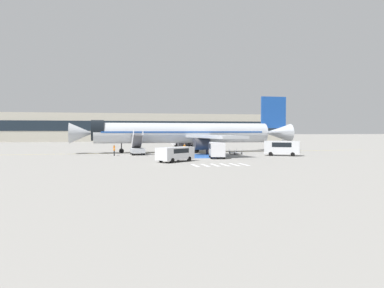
{
  "coord_description": "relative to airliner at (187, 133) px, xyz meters",
  "views": [
    {
      "loc": [
        -13.67,
        -67.86,
        4.06
      ],
      "look_at": [
        0.9,
        -0.97,
        1.57
      ],
      "focal_mm": 35.0,
      "sensor_mm": 36.0,
      "label": 1
    }
  ],
  "objects": [
    {
      "name": "ground_plane",
      "position": [
        -0.13,
        0.07,
        -3.58
      ],
      "size": [
        600.0,
        600.0,
        0.0
      ],
      "primitive_type": "plane",
      "color": "gray"
    },
    {
      "name": "apron_leadline_yellow",
      "position": [
        -0.67,
        -0.01,
        -3.57
      ],
      "size": [
        76.2,
        1.71,
        0.01
      ],
      "primitive_type": "cube",
      "rotation": [
        0.0,
        0.0,
        1.59
      ],
      "color": "gold",
      "rests_on": "ground_plane"
    },
    {
      "name": "apron_stand_patch_blue",
      "position": [
        -0.67,
        -9.99,
        -3.57
      ],
      "size": [
        6.23,
        10.12,
        0.01
      ],
      "primitive_type": "cube",
      "color": "#2856A8",
      "rests_on": "ground_plane"
    },
    {
      "name": "apron_walkway_bar_0",
      "position": [
        -4.27,
        -25.66,
        -3.57
      ],
      "size": [
        0.44,
        3.6,
        0.01
      ],
      "primitive_type": "cube",
      "color": "silver",
      "rests_on": "ground_plane"
    },
    {
      "name": "apron_walkway_bar_1",
      "position": [
        -3.07,
        -25.66,
        -3.57
      ],
      "size": [
        0.44,
        3.6,
        0.01
      ],
      "primitive_type": "cube",
      "color": "silver",
      "rests_on": "ground_plane"
    },
    {
      "name": "apron_walkway_bar_2",
      "position": [
        -1.87,
        -25.66,
        -3.57
      ],
      "size": [
        0.44,
        3.6,
        0.01
      ],
      "primitive_type": "cube",
      "color": "silver",
      "rests_on": "ground_plane"
    },
    {
      "name": "apron_walkway_bar_3",
      "position": [
        -0.67,
        -25.66,
        -3.57
      ],
      "size": [
        0.44,
        3.6,
        0.01
      ],
      "primitive_type": "cube",
      "color": "silver",
      "rests_on": "ground_plane"
    },
    {
      "name": "apron_walkway_bar_4",
      "position": [
        0.53,
        -25.66,
        -3.57
      ],
      "size": [
        0.44,
        3.6,
        0.01
      ],
      "primitive_type": "cube",
      "color": "silver",
      "rests_on": "ground_plane"
    },
    {
      "name": "apron_walkway_bar_5",
      "position": [
        1.73,
        -25.66,
        -3.57
      ],
      "size": [
        0.44,
        3.6,
        0.01
      ],
      "primitive_type": "cube",
      "color": "silver",
      "rests_on": "ground_plane"
    },
    {
      "name": "airliner",
      "position": [
        0.0,
        0.0,
        0.0
      ],
      "size": [
        41.79,
        33.27,
        10.64
      ],
      "rotation": [
        0.0,
        0.0,
        1.59
      ],
      "color": "#B7BCC4",
      "rests_on": "ground_plane"
    },
    {
      "name": "boarding_stairs_forward",
      "position": [
        -9.44,
        -4.57,
        -2.56
      ],
      "size": [
        2.29,
        5.27,
        4.17
      ],
      "rotation": [
        0.0,
        0.0,
        0.02
      ],
      "color": "#ADB2BA",
      "rests_on": "ground_plane"
    },
    {
      "name": "fuel_tanker",
      "position": [
        5.47,
        22.48,
        -1.73
      ],
      "size": [
        9.14,
        2.8,
        3.63
      ],
      "rotation": [
        0.0,
        0.0,
        1.55
      ],
      "color": "#38383D",
      "rests_on": "ground_plane"
    },
    {
      "name": "service_van_0",
      "position": [
        1.4,
        -15.12,
        -2.2
      ],
      "size": [
        2.96,
        5.22,
        2.31
      ],
      "rotation": [
        0.0,
        0.0,
        6.08
      ],
      "color": "silver",
      "rests_on": "ground_plane"
    },
    {
      "name": "service_van_1",
      "position": [
        -5.66,
        -20.27,
        -2.42
      ],
      "size": [
        5.49,
        4.99,
        1.89
      ],
      "rotation": [
        0.0,
        0.0,
        2.25
      ],
      "color": "silver",
      "rests_on": "ground_plane"
    },
    {
      "name": "service_van_2",
      "position": [
        13.0,
        -12.51,
        -2.17
      ],
      "size": [
        5.71,
        4.37,
        2.36
      ],
      "rotation": [
        0.0,
        0.0,
        4.19
      ],
      "color": "silver",
      "rests_on": "ground_plane"
    },
    {
      "name": "baggage_cart",
      "position": [
        7.08,
        -7.07,
        -3.32
      ],
      "size": [
        1.72,
        2.72,
        0.87
      ],
      "rotation": [
        0.0,
        0.0,
        3.23
      ],
      "color": "gray",
      "rests_on": "ground_plane"
    },
    {
      "name": "ground_crew_0",
      "position": [
        2.1,
        -6.71,
        -2.51
      ],
      "size": [
        0.48,
        0.45,
        1.84
      ],
      "rotation": [
        0.0,
        0.0,
        5.59
      ],
      "color": "#191E38",
      "rests_on": "ground_plane"
    },
    {
      "name": "ground_crew_1",
      "position": [
        -13.27,
        -6.72,
        -2.58
      ],
      "size": [
        0.29,
        0.46,
        1.74
      ],
      "rotation": [
        0.0,
        0.0,
        1.72
      ],
      "color": "black",
      "rests_on": "ground_plane"
    },
    {
      "name": "ground_crew_2",
      "position": [
        -1.1,
        -3.23,
        -2.58
      ],
      "size": [
        0.3,
        0.46,
        1.73
      ],
      "rotation": [
        0.0,
        0.0,
        1.74
      ],
      "color": "#191E38",
      "rests_on": "ground_plane"
    },
    {
      "name": "terminal_building",
      "position": [
        -2.42,
        77.08,
        1.63
      ],
      "size": [
        111.31,
        12.1,
        10.4
      ],
      "color": "#B2AD9E",
      "rests_on": "ground_plane"
    }
  ]
}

